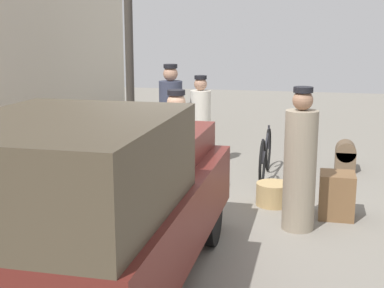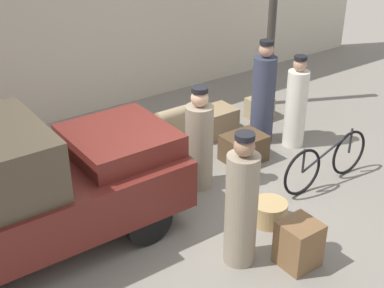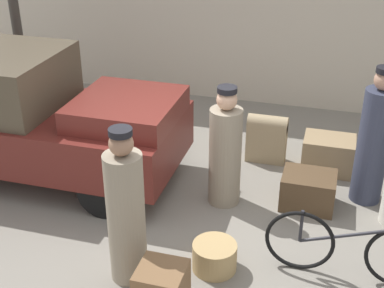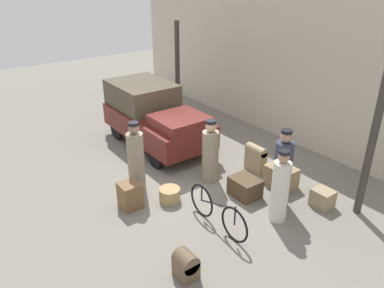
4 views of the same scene
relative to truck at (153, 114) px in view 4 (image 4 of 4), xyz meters
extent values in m
plane|color=gray|center=(2.18, -0.51, -0.94)|extent=(30.00, 30.00, 0.00)
cube|color=beige|center=(2.18, 3.56, 1.31)|extent=(16.00, 0.15, 4.50)
cylinder|color=#38332D|center=(-1.25, 1.74, 0.76)|extent=(0.16, 0.16, 3.40)
cylinder|color=#38332D|center=(5.78, 1.74, 0.76)|extent=(0.16, 0.16, 3.40)
cylinder|color=black|center=(1.35, 0.79, -0.61)|extent=(0.66, 0.12, 0.66)
cylinder|color=black|center=(1.35, -0.79, -0.61)|extent=(0.66, 0.12, 0.66)
cylinder|color=black|center=(-0.97, 0.79, -0.61)|extent=(0.66, 0.12, 0.66)
cylinder|color=black|center=(-0.97, -0.79, -0.61)|extent=(0.66, 0.12, 0.66)
cube|color=#591E19|center=(0.19, 0.00, -0.26)|extent=(3.74, 1.75, 0.67)
cube|color=#473D2D|center=(-0.65, 0.00, 0.45)|extent=(2.06, 1.61, 0.76)
cube|color=#591E19|center=(1.41, 0.00, 0.23)|extent=(1.31, 1.36, 0.30)
torus|color=black|center=(4.87, -1.11, -0.57)|extent=(0.75, 0.04, 0.75)
torus|color=black|center=(3.82, -1.11, -0.57)|extent=(0.75, 0.04, 0.75)
cylinder|color=#232328|center=(4.35, -1.11, -0.38)|extent=(1.06, 0.04, 0.41)
cylinder|color=#232328|center=(3.82, -1.11, -0.37)|extent=(0.04, 0.04, 0.39)
cylinder|color=#232328|center=(4.87, -1.11, -0.36)|extent=(0.04, 0.04, 0.42)
cylinder|color=tan|center=(2.94, -1.37, -0.79)|extent=(0.49, 0.49, 0.32)
cylinder|color=#33384C|center=(4.54, 0.57, -0.16)|extent=(0.41, 0.41, 1.56)
sphere|color=tan|center=(4.54, 0.57, 0.74)|extent=(0.25, 0.25, 0.25)
cylinder|color=black|center=(4.54, 0.57, 0.87)|extent=(0.24, 0.24, 0.07)
cylinder|color=gray|center=(2.74, -0.01, -0.28)|extent=(0.42, 0.42, 1.33)
sphere|color=tan|center=(2.74, -0.01, 0.51)|extent=(0.26, 0.26, 0.26)
cylinder|color=black|center=(2.74, -0.01, 0.64)|extent=(0.25, 0.25, 0.07)
cylinder|color=silver|center=(4.90, 0.11, -0.26)|extent=(0.37, 0.37, 1.37)
sphere|color=tan|center=(4.90, 0.11, 0.54)|extent=(0.23, 0.23, 0.23)
cylinder|color=black|center=(4.90, 0.11, 0.66)|extent=(0.22, 0.22, 0.06)
cylinder|color=gray|center=(2.08, -1.73, -0.20)|extent=(0.40, 0.40, 1.49)
sphere|color=#936B51|center=(2.08, -1.73, 0.67)|extent=(0.25, 0.25, 0.25)
cylinder|color=black|center=(2.08, -1.73, 0.80)|extent=(0.23, 0.23, 0.07)
cube|color=#4C3823|center=(3.81, 0.19, -0.72)|extent=(0.68, 0.55, 0.45)
cube|color=brown|center=(2.63, -2.21, -0.64)|extent=(0.46, 0.45, 0.60)
cube|color=brown|center=(5.10, -2.44, -0.76)|extent=(0.39, 0.34, 0.36)
cylinder|color=brown|center=(5.10, -2.44, -0.58)|extent=(0.39, 0.34, 0.34)
cube|color=#9E8966|center=(3.09, 1.25, -0.64)|extent=(0.59, 0.25, 0.62)
cylinder|color=#9E8966|center=(3.09, 1.25, -0.33)|extent=(0.59, 0.25, 0.25)
cube|color=#9E8966|center=(5.17, 1.30, -0.74)|extent=(0.45, 0.40, 0.41)
cube|color=#937A56|center=(4.01, 1.23, -0.69)|extent=(0.73, 0.54, 0.51)
camera|label=1|loc=(-4.36, -1.87, 1.50)|focal=50.00mm
camera|label=2|loc=(-1.50, -5.70, 3.47)|focal=50.00mm
camera|label=3|loc=(3.99, -5.91, 3.01)|focal=50.00mm
camera|label=4|loc=(9.16, -5.30, 3.96)|focal=35.00mm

